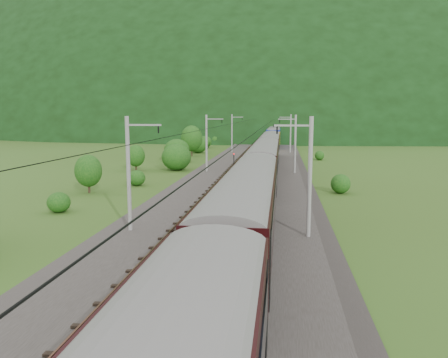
# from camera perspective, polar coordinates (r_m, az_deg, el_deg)

# --- Properties ---
(ground) EXTENTS (600.00, 600.00, 0.00)m
(ground) POSITION_cam_1_polar(r_m,az_deg,el_deg) (30.42, -0.93, -7.62)
(ground) COLOR #375119
(ground) RESTS_ON ground
(railbed) EXTENTS (14.00, 220.00, 0.30)m
(railbed) POSITION_cam_1_polar(r_m,az_deg,el_deg) (40.01, 1.16, -3.45)
(railbed) COLOR #38332D
(railbed) RESTS_ON ground
(track_left) EXTENTS (2.40, 220.00, 0.27)m
(track_left) POSITION_cam_1_polar(r_m,az_deg,el_deg) (40.29, -2.24, -3.05)
(track_left) COLOR brown
(track_left) RESTS_ON railbed
(track_right) EXTENTS (2.40, 220.00, 0.27)m
(track_right) POSITION_cam_1_polar(r_m,az_deg,el_deg) (39.77, 4.61, -3.22)
(track_right) COLOR brown
(track_right) RESTS_ON railbed
(catenary_left) EXTENTS (2.54, 192.28, 8.00)m
(catenary_left) POSITION_cam_1_polar(r_m,az_deg,el_deg) (61.90, -2.23, 4.87)
(catenary_left) COLOR gray
(catenary_left) RESTS_ON railbed
(catenary_right) EXTENTS (2.54, 192.28, 8.00)m
(catenary_right) POSITION_cam_1_polar(r_m,az_deg,el_deg) (61.05, 9.21, 4.72)
(catenary_right) COLOR gray
(catenary_right) RESTS_ON railbed
(overhead_wires) EXTENTS (4.83, 198.00, 0.03)m
(overhead_wires) POSITION_cam_1_polar(r_m,az_deg,el_deg) (39.15, 1.19, 6.55)
(overhead_wires) COLOR black
(overhead_wires) RESTS_ON ground
(mountain_main) EXTENTS (504.00, 360.00, 244.00)m
(mountain_main) POSITION_cam_1_polar(r_m,az_deg,el_deg) (289.05, 6.67, 6.83)
(mountain_main) COLOR black
(mountain_main) RESTS_ON ground
(mountain_ridge) EXTENTS (336.00, 280.00, 132.00)m
(mountain_ridge) POSITION_cam_1_polar(r_m,az_deg,el_deg) (351.70, -13.33, 6.96)
(mountain_ridge) COLOR black
(mountain_ridge) RESTS_ON ground
(train) EXTENTS (3.20, 129.87, 5.59)m
(train) POSITION_cam_1_polar(r_m,az_deg,el_deg) (50.69, 5.32, 3.19)
(train) COLOR black
(train) RESTS_ON ground
(hazard_post_near) EXTENTS (0.16, 0.16, 1.52)m
(hazard_post_near) POSITION_cam_1_polar(r_m,az_deg,el_deg) (87.49, 4.33, 3.68)
(hazard_post_near) COLOR red
(hazard_post_near) RESTS_ON railbed
(hazard_post_far) EXTENTS (0.15, 0.15, 1.40)m
(hazard_post_far) POSITION_cam_1_polar(r_m,az_deg,el_deg) (62.96, 3.90, 1.72)
(hazard_post_far) COLOR red
(hazard_post_far) RESTS_ON railbed
(signal) EXTENTS (0.22, 0.22, 2.02)m
(signal) POSITION_cam_1_polar(r_m,az_deg,el_deg) (68.46, 1.29, 2.70)
(signal) COLOR black
(signal) RESTS_ON railbed
(vegetation_left) EXTENTS (12.14, 141.21, 6.13)m
(vegetation_left) POSITION_cam_1_polar(r_m,az_deg,el_deg) (54.33, -11.69, 1.82)
(vegetation_left) COLOR #134612
(vegetation_left) RESTS_ON ground
(vegetation_right) EXTENTS (5.61, 95.07, 1.96)m
(vegetation_right) POSITION_cam_1_polar(r_m,az_deg,el_deg) (28.51, 22.46, -7.52)
(vegetation_right) COLOR #134612
(vegetation_right) RESTS_ON ground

